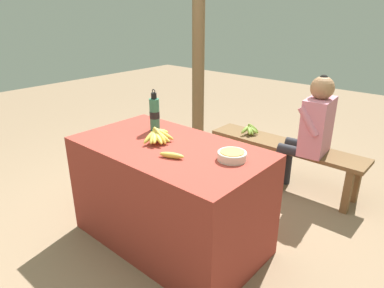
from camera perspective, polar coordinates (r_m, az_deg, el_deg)
ground_plane at (r=2.68m, az=-3.53°, el=-15.47°), size 12.00×12.00×0.00m
market_counter at (r=2.47m, az=-3.73°, el=-8.45°), size 1.35×0.75×0.76m
banana_bunch_ripe at (r=2.33m, az=-5.69°, el=1.51°), size 0.15×0.25×0.12m
serving_bowl at (r=2.08m, az=6.68°, el=-1.85°), size 0.18×0.18×0.05m
water_bottle at (r=2.56m, az=-6.26°, el=5.01°), size 0.07×0.07×0.31m
loose_banana_front at (r=2.10m, az=-3.41°, el=-1.89°), size 0.16×0.09×0.04m
wooden_bench at (r=3.38m, az=15.12°, el=-1.02°), size 1.50×0.32×0.42m
seated_vendor at (r=3.16m, az=19.26°, el=2.51°), size 0.42×0.40×1.11m
banana_bunch_green at (r=3.51m, az=9.68°, el=2.48°), size 0.14×0.23×0.12m
support_post_near at (r=4.05m, az=1.08°, el=16.80°), size 0.14×0.14×2.53m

